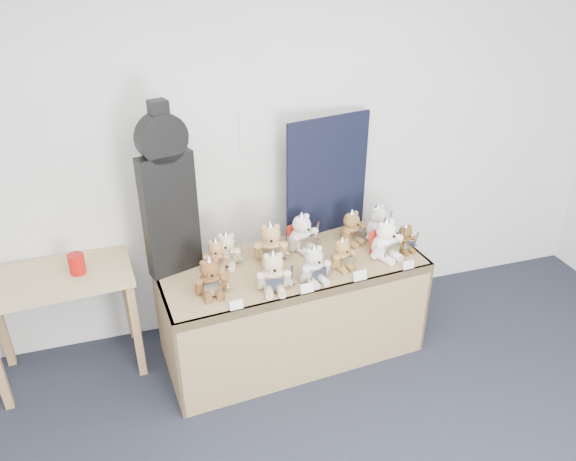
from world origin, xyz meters
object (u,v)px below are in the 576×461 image
object	(u,v)px
guitar_case	(168,193)
teddy_front_far_right	(386,241)
display_table	(296,288)
teddy_back_right	(352,229)
teddy_front_left	(273,273)
teddy_back_far_left	(216,256)
red_cup	(77,264)
teddy_front_far_left	(211,278)
teddy_front_right	(342,255)
teddy_back_centre_left	(271,244)
teddy_back_left	(227,250)
teddy_front_end	(405,239)
side_table	(59,292)
teddy_front_centre	(314,266)
teddy_back_centre_right	(302,234)
teddy_back_end	(378,223)

from	to	relation	value
guitar_case	teddy_front_far_right	xyz separation A→B (m)	(1.34, -0.25, -0.41)
display_table	teddy_front_far_right	distance (m)	0.67
guitar_case	teddy_back_right	distance (m)	1.28
display_table	teddy_front_left	distance (m)	0.38
guitar_case	teddy_back_far_left	world-z (taller)	guitar_case
red_cup	teddy_front_far_left	distance (m)	0.86
display_table	red_cup	size ratio (longest dim) A/B	13.46
guitar_case	teddy_front_right	world-z (taller)	guitar_case
guitar_case	teddy_back_centre_left	size ratio (longest dim) A/B	3.64
teddy_front_left	display_table	bearing A→B (deg)	49.99
teddy_back_left	red_cup	bearing A→B (deg)	-172.44
teddy_front_end	side_table	bearing A→B (deg)	166.05
teddy_front_far_left	teddy_front_right	xyz separation A→B (m)	(0.85, 0.04, -0.02)
teddy_back_far_left	teddy_back_centre_left	bearing A→B (deg)	10.36
guitar_case	teddy_front_far_left	distance (m)	0.57
teddy_front_far_left	teddy_front_end	distance (m)	1.34
teddy_front_centre	teddy_back_centre_left	xyz separation A→B (m)	(-0.19, 0.30, 0.01)
teddy_back_centre_left	teddy_back_centre_right	bearing A→B (deg)	29.40
teddy_back_centre_right	teddy_back_end	xyz separation A→B (m)	(0.55, -0.01, -0.00)
red_cup	teddy_back_centre_right	bearing A→B (deg)	-2.98
side_table	teddy_back_end	xyz separation A→B (m)	(2.13, -0.09, 0.20)
red_cup	teddy_back_right	size ratio (longest dim) A/B	0.50
teddy_front_left	teddy_back_centre_right	bearing A→B (deg)	60.03
guitar_case	teddy_front_left	world-z (taller)	guitar_case
teddy_front_left	teddy_front_centre	world-z (taller)	teddy_front_left
teddy_back_right	teddy_front_centre	bearing A→B (deg)	-157.40
side_table	teddy_front_end	xyz separation A→B (m)	(2.23, -0.30, 0.17)
guitar_case	teddy_front_centre	world-z (taller)	guitar_case
teddy_back_right	teddy_back_left	bearing A→B (deg)	161.85
teddy_front_far_left	guitar_case	bearing A→B (deg)	114.70
teddy_front_far_left	teddy_back_centre_right	distance (m)	0.76
teddy_back_left	teddy_front_far_right	bearing A→B (deg)	2.63
side_table	teddy_front_centre	bearing A→B (deg)	-21.31
display_table	guitar_case	distance (m)	1.03
red_cup	teddy_front_left	size ratio (longest dim) A/B	0.46
teddy_front_right	teddy_back_end	distance (m)	0.48
teddy_front_far_left	teddy_front_far_right	world-z (taller)	teddy_front_far_right
display_table	teddy_front_left	xyz separation A→B (m)	(-0.20, -0.18, 0.27)
side_table	teddy_front_left	world-z (taller)	teddy_front_left
guitar_case	teddy_back_centre_right	bearing A→B (deg)	-18.43
teddy_front_right	teddy_back_right	size ratio (longest dim) A/B	0.88
side_table	teddy_back_centre_right	xyz separation A→B (m)	(1.57, -0.09, 0.20)
guitar_case	teddy_front_end	xyz separation A→B (m)	(1.50, -0.21, -0.45)
teddy_back_centre_right	teddy_front_far_right	bearing A→B (deg)	-49.51
teddy_front_left	teddy_back_right	size ratio (longest dim) A/B	1.09
teddy_front_far_right	teddy_front_far_left	bearing A→B (deg)	165.80
display_table	teddy_back_centre_left	bearing A→B (deg)	126.07
teddy_back_left	teddy_back_centre_left	size ratio (longest dim) A/B	0.85
teddy_front_far_left	teddy_back_centre_left	size ratio (longest dim) A/B	0.90
teddy_back_centre_left	teddy_back_far_left	size ratio (longest dim) A/B	1.30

